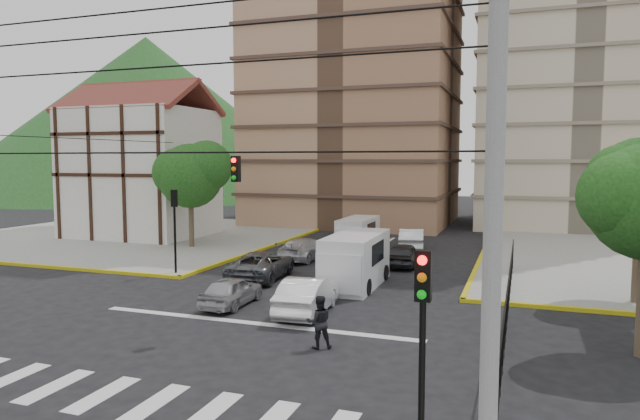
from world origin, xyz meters
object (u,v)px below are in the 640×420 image
at_px(car_white_front_right, 307,295).
at_px(traffic_light_se, 423,331).
at_px(pedestrian_crosswalk, 319,322).
at_px(traffic_light_nw, 175,217).
at_px(van_right_lane, 354,262).
at_px(van_left_lane, 357,234).
at_px(car_silver_front_left, 232,291).

bearing_deg(car_white_front_right, traffic_light_se, 115.14).
xyz_separation_m(car_white_front_right, pedestrian_crosswalk, (1.85, -3.79, 0.13)).
xyz_separation_m(traffic_light_nw, van_right_lane, (9.66, 0.54, -1.88)).
bearing_deg(traffic_light_nw, van_left_lane, 60.01).
bearing_deg(pedestrian_crosswalk, van_right_lane, -109.30).
height_order(traffic_light_se, van_right_lane, traffic_light_se).
bearing_deg(car_silver_front_left, traffic_light_nw, -39.12).
bearing_deg(van_right_lane, car_silver_front_left, -127.90).
relative_size(van_left_lane, car_silver_front_left, 1.30).
bearing_deg(traffic_light_nw, car_white_front_right, -26.72).
distance_m(traffic_light_se, van_right_lane, 17.30).
relative_size(traffic_light_nw, van_right_lane, 0.78).
height_order(car_silver_front_left, car_white_front_right, car_white_front_right).
xyz_separation_m(traffic_light_nw, car_white_front_right, (9.24, -4.65, -2.37)).
height_order(traffic_light_nw, pedestrian_crosswalk, traffic_light_nw).
height_order(van_left_lane, car_white_front_right, van_left_lane).
height_order(traffic_light_nw, van_right_lane, traffic_light_nw).
bearing_deg(car_silver_front_left, van_left_lane, -93.96).
xyz_separation_m(van_right_lane, car_silver_front_left, (-3.85, -5.11, -0.60)).
height_order(traffic_light_se, pedestrian_crosswalk, traffic_light_se).
bearing_deg(traffic_light_se, car_silver_front_left, 131.62).
bearing_deg(traffic_light_se, pedestrian_crosswalk, 122.20).
xyz_separation_m(traffic_light_se, van_right_lane, (-5.94, 16.14, -1.88)).
height_order(traffic_light_nw, van_left_lane, traffic_light_nw).
bearing_deg(van_left_lane, car_white_front_right, -80.42).
xyz_separation_m(car_silver_front_left, car_white_front_right, (3.44, -0.08, 0.12)).
relative_size(traffic_light_se, van_right_lane, 0.78).
relative_size(traffic_light_se, van_left_lane, 0.92).
bearing_deg(car_white_front_right, pedestrian_crosswalk, 111.02).
xyz_separation_m(van_left_lane, car_silver_front_left, (-0.87, -16.13, -0.42)).
xyz_separation_m(traffic_light_se, pedestrian_crosswalk, (-4.51, 7.16, -2.24)).
distance_m(traffic_light_nw, van_left_lane, 13.51).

